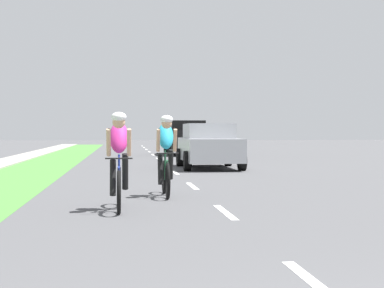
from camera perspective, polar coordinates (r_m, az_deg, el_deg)
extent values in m
plane|color=#4C4C4F|center=(22.18, -2.17, -2.09)|extent=(120.00, 120.00, 0.00)
cube|color=#478438|center=(22.30, -13.67, -2.09)|extent=(2.30, 70.00, 0.01)
cube|color=white|center=(5.48, 11.16, -12.35)|extent=(0.12, 1.80, 0.01)
cube|color=white|center=(9.96, 3.02, -6.18)|extent=(0.12, 1.80, 0.01)
cube|color=white|center=(14.56, 0.03, -3.82)|extent=(0.12, 1.80, 0.01)
cube|color=white|center=(19.19, -1.52, -2.60)|extent=(0.12, 1.80, 0.01)
cube|color=white|center=(23.84, -2.46, -1.85)|extent=(0.12, 1.80, 0.01)
cube|color=white|center=(28.49, -3.10, -1.34)|extent=(0.12, 1.80, 0.01)
cube|color=white|center=(33.15, -3.55, -0.98)|extent=(0.12, 1.80, 0.01)
cube|color=white|center=(37.81, -3.90, -0.70)|extent=(0.12, 1.80, 0.01)
cube|color=white|center=(42.47, -4.17, -0.49)|extent=(0.12, 1.80, 0.01)
cube|color=white|center=(47.13, -4.38, -0.32)|extent=(0.12, 1.80, 0.01)
cube|color=white|center=(51.79, -4.56, -0.18)|extent=(0.12, 1.80, 0.01)
torus|color=black|center=(10.77, -6.62, -3.83)|extent=(0.06, 0.68, 0.68)
torus|color=black|center=(9.73, -6.65, -4.37)|extent=(0.06, 0.68, 0.68)
cylinder|color=#23389E|center=(10.13, -6.64, -3.12)|extent=(0.04, 0.59, 0.43)
cylinder|color=#23389E|center=(10.41, -6.63, -2.46)|extent=(0.04, 0.04, 0.55)
cylinder|color=#23389E|center=(10.16, -6.64, -1.25)|extent=(0.03, 0.55, 0.03)
cylinder|color=black|center=(9.71, -6.65, -1.30)|extent=(0.42, 0.02, 0.02)
ellipsoid|color=#CC2D8C|center=(10.22, -6.64, 0.62)|extent=(0.30, 0.54, 0.63)
sphere|color=tan|center=(9.94, -6.65, 1.98)|extent=(0.20, 0.20, 0.20)
ellipsoid|color=white|center=(9.95, -6.66, 2.44)|extent=(0.24, 0.28, 0.16)
cylinder|color=tan|center=(9.95, -7.57, 0.14)|extent=(0.07, 0.26, 0.45)
cylinder|color=tan|center=(9.95, -5.73, 0.14)|extent=(0.07, 0.26, 0.45)
cylinder|color=black|center=(10.33, -7.19, -3.04)|extent=(0.10, 0.30, 0.60)
cylinder|color=black|center=(10.28, -6.08, -2.50)|extent=(0.10, 0.25, 0.61)
torus|color=black|center=(12.83, -2.56, -3.00)|extent=(0.06, 0.68, 0.68)
torus|color=black|center=(11.79, -2.22, -3.38)|extent=(0.06, 0.68, 0.68)
cylinder|color=#194C2D|center=(12.20, -2.36, -2.38)|extent=(0.04, 0.59, 0.43)
cylinder|color=#194C2D|center=(12.47, -2.45, -1.84)|extent=(0.04, 0.04, 0.55)
cylinder|color=#194C2D|center=(12.23, -2.38, -0.82)|extent=(0.03, 0.55, 0.03)
cylinder|color=black|center=(11.78, -2.23, -0.85)|extent=(0.42, 0.02, 0.02)
ellipsoid|color=#26A5CC|center=(12.29, -2.41, 0.73)|extent=(0.30, 0.54, 0.63)
sphere|color=tan|center=(12.02, -2.32, 1.86)|extent=(0.20, 0.20, 0.20)
ellipsoid|color=white|center=(12.02, -2.32, 2.24)|extent=(0.24, 0.28, 0.16)
cylinder|color=tan|center=(12.01, -3.08, 0.34)|extent=(0.07, 0.26, 0.45)
cylinder|color=tan|center=(12.03, -1.55, 0.34)|extent=(0.07, 0.26, 0.45)
cylinder|color=black|center=(12.39, -2.89, -2.32)|extent=(0.10, 0.30, 0.60)
cylinder|color=black|center=(12.35, -1.95, -1.87)|extent=(0.10, 0.25, 0.61)
cube|color=#A5A8AD|center=(21.35, 1.56, -0.50)|extent=(1.76, 4.30, 0.76)
cube|color=#A5A8AD|center=(21.49, 1.50, 1.17)|extent=(1.55, 2.24, 0.52)
cube|color=#1E2833|center=(20.53, 1.87, 1.11)|extent=(1.44, 0.08, 0.44)
cylinder|color=black|center=(19.94, -0.42, -1.54)|extent=(0.22, 0.64, 0.64)
cylinder|color=black|center=(20.19, 4.55, -1.51)|extent=(0.22, 0.64, 0.64)
cylinder|color=black|center=(22.59, -1.12, -1.21)|extent=(0.22, 0.64, 0.64)
cylinder|color=black|center=(22.81, 3.29, -1.19)|extent=(0.22, 0.64, 0.64)
cube|color=black|center=(32.74, -0.51, 0.41)|extent=(1.90, 4.70, 1.00)
cube|color=black|center=(32.93, -0.55, 1.67)|extent=(1.71, 2.91, 0.52)
cube|color=#1E2833|center=(31.68, -0.32, 1.47)|extent=(1.56, 0.08, 0.44)
cylinder|color=black|center=(31.26, -1.98, -0.46)|extent=(0.25, 0.72, 0.72)
cylinder|color=black|center=(31.46, 1.47, -0.45)|extent=(0.25, 0.72, 0.72)
cylinder|color=black|center=(34.07, -2.34, -0.32)|extent=(0.25, 0.72, 0.72)
cylinder|color=black|center=(34.26, 0.83, -0.31)|extent=(0.25, 0.72, 0.72)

